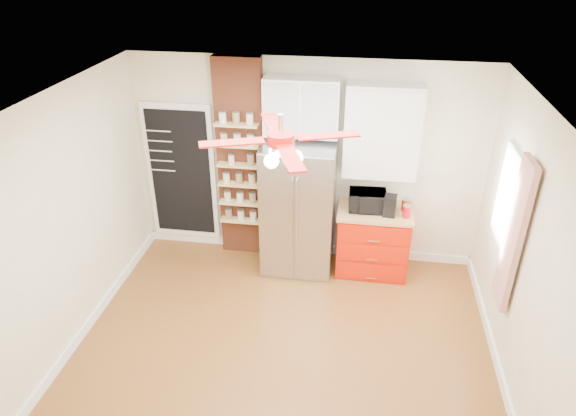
# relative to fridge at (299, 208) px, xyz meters

# --- Properties ---
(floor) EXTENTS (4.50, 4.50, 0.00)m
(floor) POSITION_rel_fridge_xyz_m (0.05, -1.63, -0.88)
(floor) COLOR brown
(floor) RESTS_ON ground
(ceiling) EXTENTS (4.50, 4.50, 0.00)m
(ceiling) POSITION_rel_fridge_xyz_m (0.05, -1.63, 1.83)
(ceiling) COLOR white
(ceiling) RESTS_ON wall_back
(wall_back) EXTENTS (4.50, 0.02, 2.70)m
(wall_back) POSITION_rel_fridge_xyz_m (0.05, 0.37, 0.48)
(wall_back) COLOR #EDE6BE
(wall_back) RESTS_ON floor
(wall_left) EXTENTS (0.02, 4.00, 2.70)m
(wall_left) POSITION_rel_fridge_xyz_m (-2.20, -1.63, 0.48)
(wall_left) COLOR #EDE6BE
(wall_left) RESTS_ON floor
(wall_right) EXTENTS (0.02, 4.00, 2.70)m
(wall_right) POSITION_rel_fridge_xyz_m (2.30, -1.63, 0.48)
(wall_right) COLOR #EDE6BE
(wall_right) RESTS_ON floor
(chalkboard) EXTENTS (0.95, 0.05, 1.95)m
(chalkboard) POSITION_rel_fridge_xyz_m (-1.65, 0.33, 0.23)
(chalkboard) COLOR white
(chalkboard) RESTS_ON wall_back
(brick_pillar) EXTENTS (0.60, 0.16, 2.70)m
(brick_pillar) POSITION_rel_fridge_xyz_m (-0.80, 0.29, 0.48)
(brick_pillar) COLOR brown
(brick_pillar) RESTS_ON floor
(fridge) EXTENTS (0.90, 0.70, 1.75)m
(fridge) POSITION_rel_fridge_xyz_m (0.00, 0.00, 0.00)
(fridge) COLOR #A9AAAE
(fridge) RESTS_ON floor
(upper_glass_cabinet) EXTENTS (0.90, 0.35, 0.70)m
(upper_glass_cabinet) POSITION_rel_fridge_xyz_m (0.00, 0.20, 1.27)
(upper_glass_cabinet) COLOR white
(upper_glass_cabinet) RESTS_ON wall_back
(red_cabinet) EXTENTS (0.94, 0.64, 0.90)m
(red_cabinet) POSITION_rel_fridge_xyz_m (0.97, 0.05, -0.42)
(red_cabinet) COLOR red
(red_cabinet) RESTS_ON floor
(upper_shelf_unit) EXTENTS (0.90, 0.30, 1.15)m
(upper_shelf_unit) POSITION_rel_fridge_xyz_m (0.97, 0.22, 1.00)
(upper_shelf_unit) COLOR white
(upper_shelf_unit) RESTS_ON wall_back
(window) EXTENTS (0.04, 0.75, 1.05)m
(window) POSITION_rel_fridge_xyz_m (2.28, -0.73, 0.68)
(window) COLOR white
(window) RESTS_ON wall_right
(curtain) EXTENTS (0.06, 0.40, 1.55)m
(curtain) POSITION_rel_fridge_xyz_m (2.23, -1.28, 0.57)
(curtain) COLOR #AB2616
(curtain) RESTS_ON wall_right
(ceiling_fan) EXTENTS (1.40, 1.40, 0.44)m
(ceiling_fan) POSITION_rel_fridge_xyz_m (0.05, -1.63, 1.55)
(ceiling_fan) COLOR silver
(ceiling_fan) RESTS_ON ceiling
(toaster_oven) EXTENTS (0.47, 0.33, 0.25)m
(toaster_oven) POSITION_rel_fridge_xyz_m (0.86, 0.05, 0.15)
(toaster_oven) COLOR black
(toaster_oven) RESTS_ON red_cabinet
(coffee_maker) EXTENTS (0.17, 0.20, 0.25)m
(coffee_maker) POSITION_rel_fridge_xyz_m (1.14, -0.04, 0.15)
(coffee_maker) COLOR black
(coffee_maker) RESTS_ON red_cabinet
(canister_left) EXTENTS (0.10, 0.10, 0.15)m
(canister_left) POSITION_rel_fridge_xyz_m (1.34, -0.08, 0.10)
(canister_left) COLOR red
(canister_left) RESTS_ON red_cabinet
(canister_right) EXTENTS (0.13, 0.13, 0.15)m
(canister_right) POSITION_rel_fridge_xyz_m (1.34, 0.10, 0.10)
(canister_right) COLOR red
(canister_right) RESTS_ON red_cabinet
(pantry_jar_oats) EXTENTS (0.10, 0.10, 0.12)m
(pantry_jar_oats) POSITION_rel_fridge_xyz_m (-0.89, 0.14, 0.56)
(pantry_jar_oats) COLOR beige
(pantry_jar_oats) RESTS_ON brick_pillar
(pantry_jar_beans) EXTENTS (0.11, 0.11, 0.14)m
(pantry_jar_beans) POSITION_rel_fridge_xyz_m (-0.63, 0.14, 0.57)
(pantry_jar_beans) COLOR olive
(pantry_jar_beans) RESTS_ON brick_pillar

